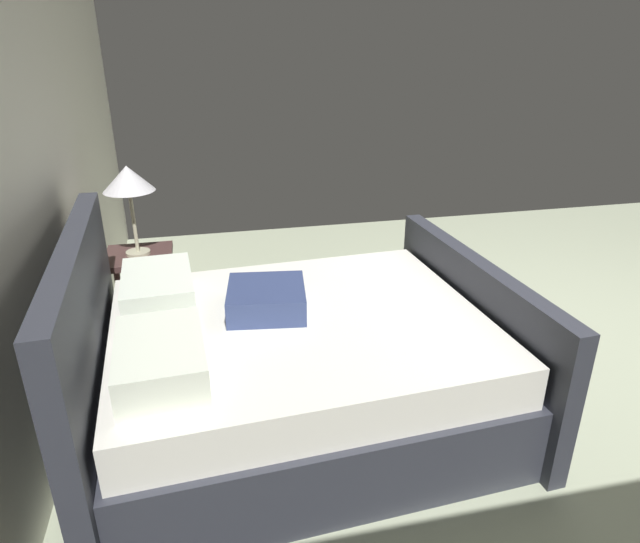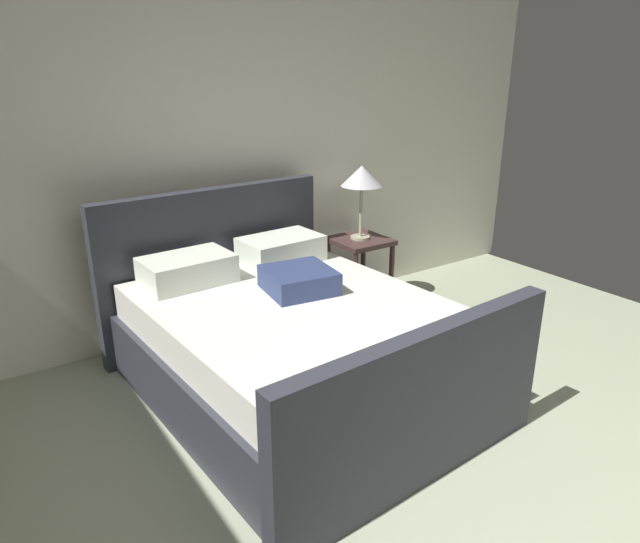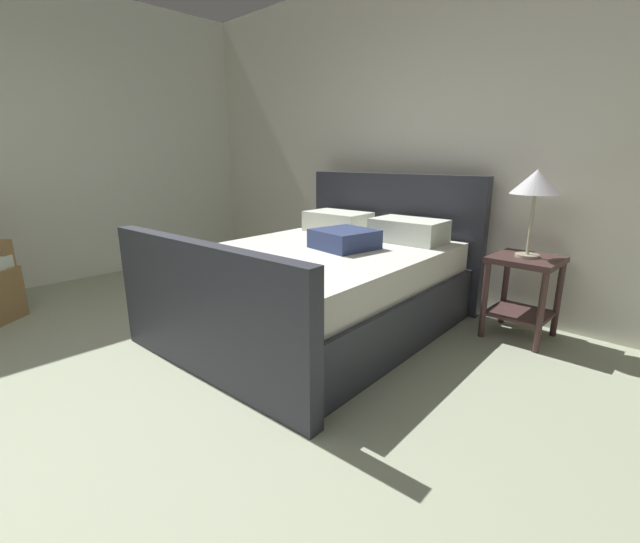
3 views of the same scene
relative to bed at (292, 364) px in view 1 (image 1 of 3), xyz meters
The scene contains 5 objects.
ground_plane 2.16m from the bed, 84.47° to the right, with size 6.06×6.58×0.02m, color #A3AC8F.
wall_back 1.66m from the bed, 80.56° to the left, with size 6.18×0.12×2.89m, color silver.
bed is the anchor object (origin of this frame).
nightstand_right 1.45m from the bed, 35.49° to the left, with size 0.44×0.44×0.60m.
table_lamp_right 1.63m from the bed, 35.49° to the left, with size 0.33×0.33×0.60m.
Camera 1 is at (-2.68, 2.52, 1.97)m, focal length 30.90 mm.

